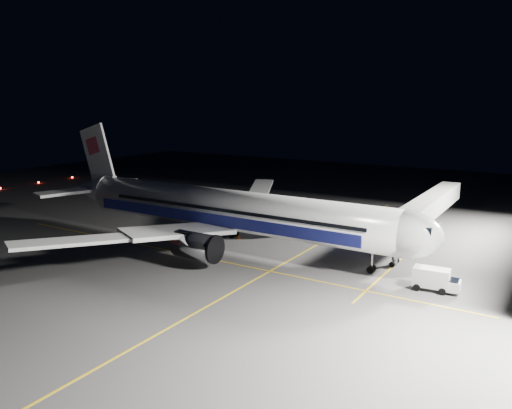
{
  "coord_description": "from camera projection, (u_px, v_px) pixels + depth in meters",
  "views": [
    {
      "loc": [
        38.76,
        -55.21,
        20.03
      ],
      "look_at": [
        2.97,
        2.12,
        6.0
      ],
      "focal_mm": 35.0,
      "sensor_mm": 36.0,
      "label": 1
    }
  ],
  "objects": [
    {
      "name": "jet_bridge",
      "position": [
        424.0,
        209.0,
        72.68
      ],
      "size": [
        3.6,
        34.4,
        6.3
      ],
      "color": "#B2B2B7",
      "rests_on": "ground"
    },
    {
      "name": "safety_cone_a",
      "position": [
        247.0,
        224.0,
        81.83
      ],
      "size": [
        0.37,
        0.37,
        0.56
      ],
      "primitive_type": "cone",
      "color": "#FF5B0A",
      "rests_on": "ground"
    },
    {
      "name": "guide_line_main",
      "position": [
        293.0,
        258.0,
        64.84
      ],
      "size": [
        0.25,
        80.0,
        0.01
      ],
      "primitive_type": "cube",
      "color": "gold",
      "rests_on": "ground"
    },
    {
      "name": "guide_line_cross",
      "position": [
        204.0,
        258.0,
        65.04
      ],
      "size": [
        70.0,
        0.25,
        0.01
      ],
      "primitive_type": "cube",
      "color": "gold",
      "rests_on": "ground"
    },
    {
      "name": "baggage_tug",
      "position": [
        266.0,
        212.0,
        88.17
      ],
      "size": [
        2.77,
        2.31,
        1.89
      ],
      "rotation": [
        0.0,
        0.0,
        0.09
      ],
      "color": "black",
      "rests_on": "ground"
    },
    {
      "name": "safety_cone_b",
      "position": [
        239.0,
        237.0,
        73.88
      ],
      "size": [
        0.44,
        0.44,
        0.67
      ],
      "primitive_type": "cone",
      "color": "#FF5B0A",
      "rests_on": "ground"
    },
    {
      "name": "airliner",
      "position": [
        223.0,
        210.0,
        69.53
      ],
      "size": [
        61.48,
        54.22,
        16.64
      ],
      "color": "silver",
      "rests_on": "ground"
    },
    {
      "name": "guide_line_side",
      "position": [
        407.0,
        253.0,
        66.92
      ],
      "size": [
        0.25,
        40.0,
        0.01
      ],
      "primitive_type": "cube",
      "color": "gold",
      "rests_on": "ground"
    },
    {
      "name": "service_truck",
      "position": [
        436.0,
        279.0,
        53.46
      ],
      "size": [
        4.97,
        2.44,
        2.47
      ],
      "rotation": [
        0.0,
        0.0,
        0.08
      ],
      "color": "silver",
      "rests_on": "ground"
    },
    {
      "name": "ground",
      "position": [
        230.0,
        247.0,
        70.02
      ],
      "size": [
        200.0,
        200.0,
        0.0
      ],
      "primitive_type": "plane",
      "color": "#4C4C4F",
      "rests_on": "ground"
    },
    {
      "name": "safety_cone_c",
      "position": [
        203.0,
        230.0,
        77.42
      ],
      "size": [
        0.45,
        0.45,
        0.68
      ],
      "primitive_type": "cone",
      "color": "#FF5B0A",
      "rests_on": "ground"
    }
  ]
}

